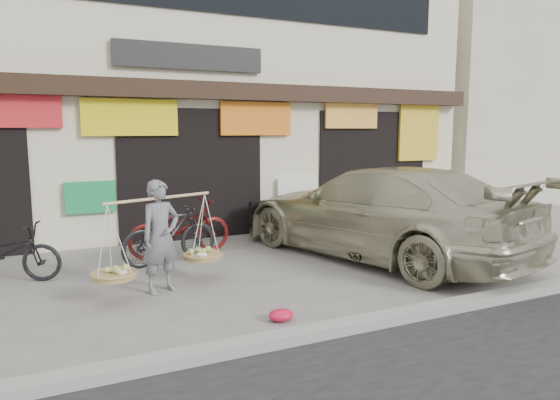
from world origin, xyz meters
name	(u,v)px	position (x,y,z in m)	size (l,w,h in m)	color
ground	(257,285)	(0.00, 0.00, 0.00)	(70.00, 70.00, 0.00)	gray
kerb	(325,330)	(0.00, -2.00, 0.06)	(70.00, 0.25, 0.12)	gray
shophouse_block	(160,83)	(0.00, 6.42, 3.45)	(14.00, 6.32, 7.00)	beige
neighbor_east	(517,105)	(13.50, 7.00, 3.20)	(12.00, 7.00, 6.40)	beige
street_vendor	(161,241)	(-1.32, 0.29, 0.73)	(1.90, 1.05, 1.58)	slate
bike_0	(3,253)	(-3.38, 1.75, 0.44)	(0.59, 1.69, 0.89)	black
bike_1	(170,234)	(-0.88, 1.73, 0.51)	(0.48, 1.69, 1.02)	black
bike_2	(180,228)	(-0.58, 2.26, 0.50)	(0.67, 1.91, 1.00)	#5F1110
suv	(378,212)	(2.62, 0.68, 0.81)	(3.72, 6.02, 1.63)	#B6B293
red_bag	(281,315)	(-0.26, -1.40, 0.07)	(0.31, 0.25, 0.14)	red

